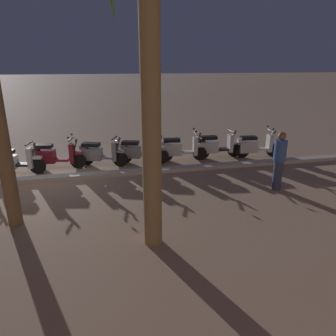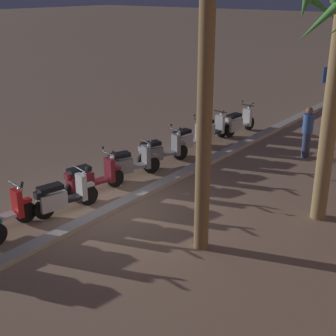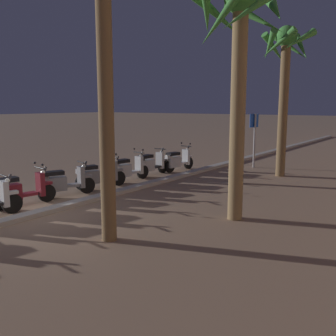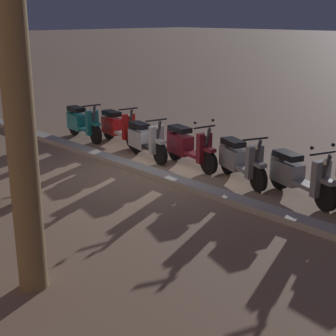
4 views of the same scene
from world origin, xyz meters
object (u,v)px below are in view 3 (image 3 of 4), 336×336
scooter_silver_lead_nearest (151,164)px  crossing_sign (254,134)px  scooter_silver_far_back (127,169)px  pedestrian_by_palm_tree (234,159)px  scooter_silver_mid_front (177,161)px  scooter_maroon_second_in_line (18,191)px  palm_tree_by_mall_entrance (239,44)px  palm_tree_far_corner (285,66)px  scooter_grey_last_in_row (97,175)px  scooter_grey_tail_end (63,182)px

scooter_silver_lead_nearest → crossing_sign: (-4.30, 2.49, 1.05)m
scooter_silver_far_back → pedestrian_by_palm_tree: (-2.03, 3.27, 0.42)m
scooter_silver_mid_front → scooter_maroon_second_in_line: 7.34m
pedestrian_by_palm_tree → palm_tree_by_mall_entrance: bearing=26.7°
pedestrian_by_palm_tree → palm_tree_far_corner: bearing=159.7°
palm_tree_far_corner → scooter_silver_mid_front: bearing=-69.6°
palm_tree_by_mall_entrance → crossing_sign: bearing=-159.7°
palm_tree_by_mall_entrance → scooter_grey_last_in_row: bearing=-94.9°
scooter_grey_tail_end → scooter_silver_far_back: bearing=179.3°
crossing_sign → pedestrian_by_palm_tree: 3.84m
palm_tree_far_corner → pedestrian_by_palm_tree: palm_tree_far_corner is taller
scooter_maroon_second_in_line → crossing_sign: (-10.14, 2.47, 1.04)m
scooter_silver_lead_nearest → scooter_silver_far_back: scooter_silver_far_back is taller
scooter_grey_tail_end → pedestrian_by_palm_tree: pedestrian_by_palm_tree is taller
scooter_maroon_second_in_line → palm_tree_far_corner: (-8.80, 4.18, 3.77)m
scooter_silver_mid_front → scooter_grey_tail_end: bearing=-2.5°
pedestrian_by_palm_tree → scooter_maroon_second_in_line: bearing=-27.2°
scooter_silver_lead_nearest → palm_tree_by_mall_entrance: (3.36, 5.32, 3.72)m
scooter_grey_tail_end → palm_tree_far_corner: 9.20m
scooter_grey_tail_end → crossing_sign: crossing_sign is taller
crossing_sign → palm_tree_far_corner: bearing=51.9°
scooter_grey_last_in_row → crossing_sign: bearing=161.2°
scooter_grey_tail_end → pedestrian_by_palm_tree: size_ratio=1.01×
scooter_grey_last_in_row → pedestrian_by_palm_tree: (-3.51, 3.30, 0.44)m
scooter_silver_lead_nearest → pedestrian_by_palm_tree: (-0.60, 3.33, 0.42)m
scooter_grey_tail_end → scooter_maroon_second_in_line: bearing=0.1°
scooter_silver_mid_front → scooter_silver_far_back: same height
scooter_maroon_second_in_line → pedestrian_by_palm_tree: (-6.44, 3.31, 0.42)m
scooter_grey_last_in_row → crossing_sign: (-7.21, 2.46, 1.06)m
scooter_maroon_second_in_line → scooter_silver_lead_nearest: bearing=-179.8°
scooter_grey_tail_end → scooter_silver_mid_front: bearing=177.5°
scooter_grey_last_in_row → scooter_silver_lead_nearest: bearing=-179.5°
scooter_silver_far_back → scooter_maroon_second_in_line: same height
scooter_grey_tail_end → scooter_maroon_second_in_line: size_ratio=0.91×
scooter_silver_mid_front → scooter_silver_lead_nearest: 1.52m
scooter_silver_lead_nearest → scooter_maroon_second_in_line: size_ratio=0.96×
palm_tree_far_corner → pedestrian_by_palm_tree: 4.19m
scooter_maroon_second_in_line → palm_tree_by_mall_entrance: (-2.48, 5.30, 3.71)m
scooter_silver_far_back → palm_tree_far_corner: bearing=136.6°
scooter_silver_mid_front → palm_tree_by_mall_entrance: 7.94m
scooter_silver_mid_front → scooter_grey_last_in_row: same height
palm_tree_far_corner → scooter_grey_tail_end: bearing=-29.9°
scooter_silver_mid_front → scooter_maroon_second_in_line: (7.33, -0.25, 0.01)m
scooter_grey_tail_end → palm_tree_far_corner: (-7.27, 4.18, 3.79)m
scooter_silver_far_back → pedestrian_by_palm_tree: pedestrian_by_palm_tree is taller
scooter_silver_far_back → scooter_grey_last_in_row: (1.48, -0.03, -0.01)m
crossing_sign → pedestrian_by_palm_tree: bearing=12.8°
scooter_grey_tail_end → palm_tree_far_corner: palm_tree_far_corner is taller
scooter_grey_last_in_row → pedestrian_by_palm_tree: 4.84m
scooter_silver_mid_front → scooter_grey_tail_end: (5.81, -0.25, -0.01)m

